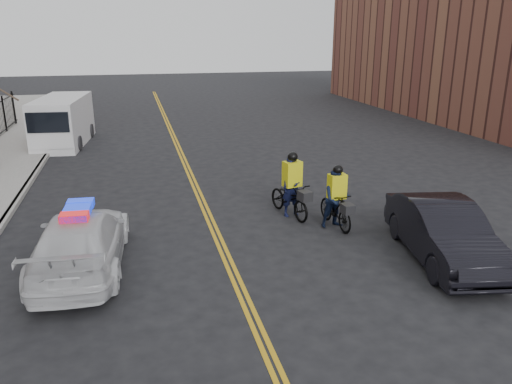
{
  "coord_description": "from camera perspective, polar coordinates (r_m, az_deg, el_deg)",
  "views": [
    {
      "loc": [
        -2.01,
        -11.16,
        5.43
      ],
      "look_at": [
        1.06,
        1.34,
        1.3
      ],
      "focal_mm": 35.0,
      "sensor_mm": 36.0,
      "label": 1
    }
  ],
  "objects": [
    {
      "name": "building_across",
      "position": [
        37.77,
        26.81,
        16.09
      ],
      "size": [
        12.0,
        30.0,
        11.0
      ],
      "primitive_type": "cube",
      "color": "brown",
      "rests_on": "ground"
    },
    {
      "name": "ground",
      "position": [
        12.58,
        -3.25,
        -7.83
      ],
      "size": [
        120.0,
        120.0,
        0.0
      ],
      "primitive_type": "plane",
      "color": "black",
      "rests_on": "ground"
    },
    {
      "name": "curb",
      "position": [
        20.29,
        -24.58,
        0.84
      ],
      "size": [
        0.2,
        60.0,
        0.15
      ],
      "primitive_type": "cube",
      "color": "gray",
      "rests_on": "ground"
    },
    {
      "name": "cyclist_far",
      "position": [
        14.58,
        9.16,
        -1.23
      ],
      "size": [
        0.89,
        1.88,
        1.86
      ],
      "rotation": [
        0.0,
        0.0,
        0.1
      ],
      "color": "black",
      "rests_on": "ground"
    },
    {
      "name": "cargo_van",
      "position": [
        26.96,
        -21.26,
        7.45
      ],
      "size": [
        2.6,
        5.77,
        2.34
      ],
      "rotation": [
        0.0,
        0.0,
        -0.1
      ],
      "color": "silver",
      "rests_on": "ground"
    },
    {
      "name": "police_cruiser",
      "position": [
        12.59,
        -19.35,
        -5.29
      ],
      "size": [
        2.27,
        4.97,
        1.57
      ],
      "rotation": [
        0.0,
        0.0,
        3.08
      ],
      "color": "silver",
      "rests_on": "ground"
    },
    {
      "name": "cyclist_near",
      "position": [
        15.35,
        4.13,
        -0.2
      ],
      "size": [
        1.21,
        2.17,
        2.02
      ],
      "rotation": [
        0.0,
        0.0,
        0.25
      ],
      "color": "black",
      "rests_on": "ground"
    },
    {
      "name": "dark_sedan",
      "position": [
        13.19,
        20.62,
        -4.26
      ],
      "size": [
        2.3,
        4.66,
        1.47
      ],
      "primitive_type": "imported",
      "rotation": [
        0.0,
        0.0,
        -0.17
      ],
      "color": "black",
      "rests_on": "ground"
    },
    {
      "name": "center_line_left",
      "position": [
        20.01,
        -7.73,
        1.9
      ],
      "size": [
        0.1,
        60.0,
        0.01
      ],
      "primitive_type": "cube",
      "color": "#C39016",
      "rests_on": "ground"
    },
    {
      "name": "center_line_right",
      "position": [
        20.03,
        -7.28,
        1.93
      ],
      "size": [
        0.1,
        60.0,
        0.01
      ],
      "primitive_type": "cube",
      "color": "#C39016",
      "rests_on": "ground"
    }
  ]
}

